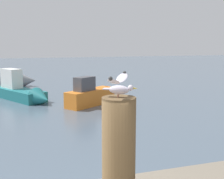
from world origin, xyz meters
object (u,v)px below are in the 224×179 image
Objects in this scene: boat_teal at (22,92)px; seagull at (119,86)px; mooring_post at (119,143)px; boat_orange at (93,95)px.

seagull is at bearing -86.18° from boat_teal.
mooring_post is 11.63m from boat_orange.
boat_orange is at bearing 77.23° from mooring_post.
seagull is (0.00, -0.00, 0.67)m from mooring_post.
seagull is 11.74m from boat_orange.
mooring_post is 0.23× the size of boat_teal.
boat_orange is (2.55, 11.25, -2.15)m from seagull.
seagull reaches higher than mooring_post.
boat_orange is (2.55, 11.25, -1.48)m from mooring_post.
boat_teal is at bearing 93.81° from mooring_post.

